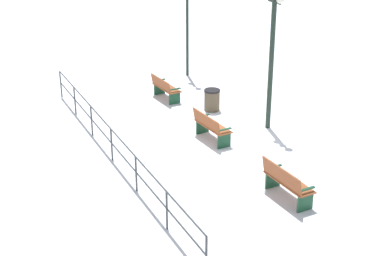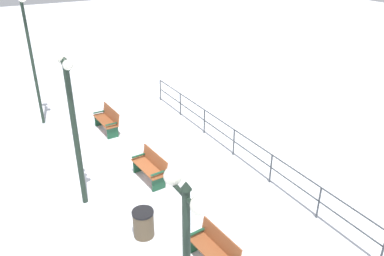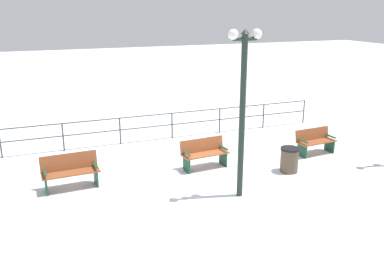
% 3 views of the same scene
% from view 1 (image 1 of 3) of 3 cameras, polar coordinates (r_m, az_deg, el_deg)
% --- Properties ---
extents(ground_plane, '(80.00, 80.00, 0.00)m').
position_cam_1_polar(ground_plane, '(18.16, 2.40, -1.13)').
color(ground_plane, white).
rests_on(ground_plane, ground).
extents(bench_nearest, '(0.63, 1.57, 0.95)m').
position_cam_1_polar(bench_nearest, '(14.78, 9.29, -5.28)').
color(bench_nearest, brown).
rests_on(bench_nearest, ground).
extents(bench_second, '(0.66, 1.52, 0.91)m').
position_cam_1_polar(bench_second, '(17.88, 1.88, 0.15)').
color(bench_second, brown).
rests_on(bench_second, ground).
extents(bench_third, '(0.65, 1.45, 0.86)m').
position_cam_1_polar(bench_third, '(21.38, -2.68, 3.97)').
color(bench_third, brown).
rests_on(bench_third, ground).
extents(lamppost_middle, '(0.26, 0.89, 4.37)m').
position_cam_1_polar(lamppost_middle, '(18.29, 7.91, 8.04)').
color(lamppost_middle, '#1E2D23').
rests_on(lamppost_middle, ground).
extents(lamppost_far, '(0.25, 0.95, 4.35)m').
position_cam_1_polar(lamppost_far, '(23.52, -0.48, 12.27)').
color(lamppost_far, '#1E2D23').
rests_on(lamppost_far, ground).
extents(waterfront_railing, '(0.05, 12.07, 1.01)m').
position_cam_1_polar(waterfront_railing, '(16.68, -7.96, -1.05)').
color(waterfront_railing, '#383D42').
rests_on(waterfront_railing, ground).
extents(trash_bin, '(0.57, 0.57, 0.77)m').
position_cam_1_polar(trash_bin, '(20.34, 1.98, 2.78)').
color(trash_bin, brown).
rests_on(trash_bin, ground).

